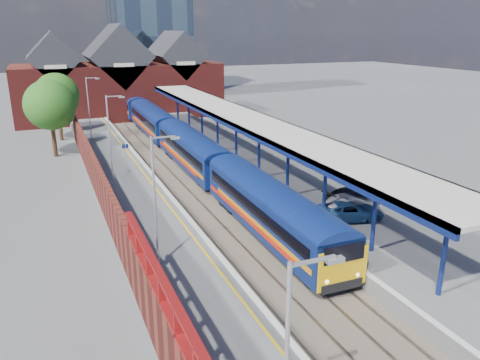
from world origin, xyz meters
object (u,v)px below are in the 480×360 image
object	(u,v)px
lamp_post_d	(90,105)
parked_car_blue	(350,211)
parked_car_silver	(350,204)
train	(170,132)
lamp_post_c	(111,133)
parked_car_dark	(354,197)
lamp_post_b	(157,194)
platform_sign	(126,153)

from	to	relation	value
lamp_post_d	parked_car_blue	world-z (taller)	lamp_post_d
parked_car_silver	train	bearing A→B (deg)	9.69
lamp_post_c	parked_car_dark	bearing A→B (deg)	-40.77
parked_car_silver	parked_car_blue	distance (m)	1.16
lamp_post_b	parked_car_dark	size ratio (longest dim) A/B	1.52
parked_car_silver	lamp_post_d	bearing A→B (deg)	21.46
lamp_post_d	parked_car_blue	xyz separation A→B (m)	(12.89, -30.76, -3.38)
train	lamp_post_d	world-z (taller)	lamp_post_d
train	platform_sign	distance (m)	11.60
train	lamp_post_d	size ratio (longest dim) A/B	9.42
parked_car_silver	lamp_post_b	bearing A→B (deg)	95.99
train	parked_car_blue	xyz separation A→B (m)	(5.03, -26.35, -0.51)
parked_car_silver	parked_car_dark	size ratio (longest dim) A/B	0.85
lamp_post_b	parked_car_silver	world-z (taller)	lamp_post_b
lamp_post_b	lamp_post_c	world-z (taller)	same
parked_car_dark	lamp_post_d	bearing A→B (deg)	23.54
lamp_post_d	train	bearing A→B (deg)	-29.29
lamp_post_b	platform_sign	size ratio (longest dim) A/B	2.80
lamp_post_c	platform_sign	size ratio (longest dim) A/B	2.80
train	parked_car_dark	size ratio (longest dim) A/B	14.28
lamp_post_d	platform_sign	size ratio (longest dim) A/B	2.80
lamp_post_c	lamp_post_d	bearing A→B (deg)	90.00
lamp_post_d	parked_car_silver	distance (m)	32.96
train	lamp_post_c	size ratio (longest dim) A/B	9.42
parked_car_dark	lamp_post_b	bearing A→B (deg)	99.13
platform_sign	parked_car_dark	world-z (taller)	platform_sign
parked_car_silver	parked_car_blue	xyz separation A→B (m)	(-0.71, -0.92, -0.03)
lamp_post_b	lamp_post_c	bearing A→B (deg)	90.00
lamp_post_b	lamp_post_d	xyz separation A→B (m)	(0.00, 32.00, 0.00)
lamp_post_c	platform_sign	bearing A→B (deg)	55.74
train	parked_car_silver	size ratio (longest dim) A/B	16.77
train	parked_car_dark	world-z (taller)	train
platform_sign	parked_car_silver	xyz separation A→B (m)	(12.23, -15.84, -1.04)
parked_car_silver	lamp_post_c	bearing A→B (deg)	41.46
lamp_post_b	lamp_post_c	distance (m)	16.00
lamp_post_c	parked_car_blue	distance (m)	19.88
train	parked_car_silver	xyz separation A→B (m)	(5.74, -25.43, -0.47)
lamp_post_c	parked_car_blue	size ratio (longest dim) A/B	1.58
lamp_post_c	parked_car_dark	xyz separation A→B (m)	(14.70, -12.68, -3.32)
train	parked_car_blue	distance (m)	26.83
lamp_post_c	lamp_post_d	size ratio (longest dim) A/B	1.00
lamp_post_d	lamp_post_b	bearing A→B (deg)	-90.00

